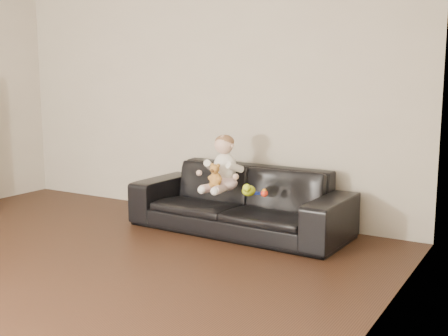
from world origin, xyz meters
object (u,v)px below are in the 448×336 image
Objects in this scene: teddy_bear at (215,176)px; toy_blue_disc at (257,193)px; baby at (223,166)px; sofa at (239,200)px; toy_green at (249,191)px; toy_rattle at (264,193)px.

toy_blue_disc is at bearing 31.86° from teddy_bear.
baby reaches higher than toy_blue_disc.
sofa is 0.37m from baby.
sofa is at bearing 160.43° from toy_blue_disc.
sofa reaches higher than toy_green.
toy_rattle reaches higher than toy_blue_disc.
baby is 0.18m from teddy_bear.
toy_blue_disc is at bearing -17.29° from sofa.
toy_green is (0.32, -0.09, -0.19)m from baby.
toy_green is 0.15m from toy_rattle.
toy_blue_disc is at bearing 79.44° from toy_green.
baby reaches higher than teddy_bear.
toy_green is at bearing -166.21° from toy_rattle.
teddy_bear is at bearing -149.53° from toy_blue_disc.
teddy_bear reaches higher than toy_blue_disc.
teddy_bear is (0.01, -0.16, -0.06)m from baby.
toy_green is (0.31, 0.08, -0.12)m from teddy_bear.
sofa reaches higher than toy_blue_disc.
toy_blue_disc is (0.35, 0.03, -0.23)m from baby.
toy_green is 1.71× the size of toy_blue_disc.
toy_blue_disc is at bearing 5.03° from baby.
toy_blue_disc is (0.24, -0.08, 0.10)m from sofa.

